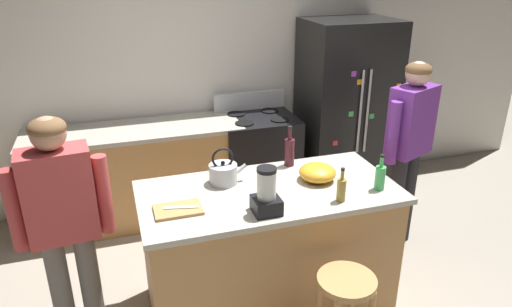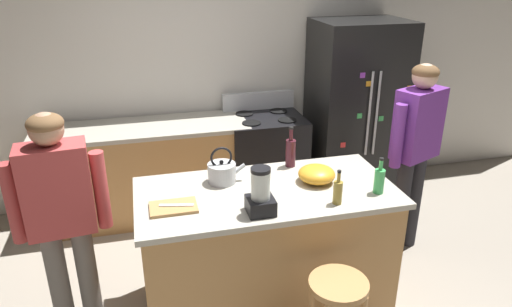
# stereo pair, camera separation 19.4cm
# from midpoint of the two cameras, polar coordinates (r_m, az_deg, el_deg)

# --- Properties ---
(ground_plane) EXTENTS (14.00, 14.00, 0.00)m
(ground_plane) POSITION_cam_midpoint_polar(r_m,az_deg,el_deg) (3.76, 2.72, -17.34)
(ground_plane) COLOR #9E9384
(back_wall) EXTENTS (8.00, 0.10, 2.70)m
(back_wall) POSITION_cam_midpoint_polar(r_m,az_deg,el_deg) (4.89, -3.68, 10.09)
(back_wall) COLOR silver
(back_wall) RESTS_ON ground_plane
(kitchen_island) EXTENTS (1.78, 0.86, 0.94)m
(kitchen_island) POSITION_cam_midpoint_polar(r_m,az_deg,el_deg) (3.48, 2.87, -11.36)
(kitchen_island) COLOR #B7844C
(kitchen_island) RESTS_ON ground_plane
(back_counter_run) EXTENTS (2.00, 0.64, 0.94)m
(back_counter_run) POSITION_cam_midpoint_polar(r_m,az_deg,el_deg) (4.72, -12.08, -2.18)
(back_counter_run) COLOR #B7844C
(back_counter_run) RESTS_ON ground_plane
(refrigerator) EXTENTS (0.90, 0.73, 1.86)m
(refrigerator) POSITION_cam_midpoint_polar(r_m,az_deg,el_deg) (5.03, 13.07, 4.92)
(refrigerator) COLOR black
(refrigerator) RESTS_ON ground_plane
(stove_range) EXTENTS (0.76, 0.65, 1.12)m
(stove_range) POSITION_cam_midpoint_polar(r_m,az_deg,el_deg) (4.86, 2.24, -0.75)
(stove_range) COLOR black
(stove_range) RESTS_ON ground_plane
(person_by_island_left) EXTENTS (0.60, 0.26, 1.61)m
(person_by_island_left) POSITION_cam_midpoint_polar(r_m,az_deg,el_deg) (3.12, -20.97, -6.54)
(person_by_island_left) COLOR #66605B
(person_by_island_left) RESTS_ON ground_plane
(person_by_sink_right) EXTENTS (0.58, 0.36, 1.66)m
(person_by_sink_right) POSITION_cam_midpoint_polar(r_m,az_deg,el_deg) (4.11, 20.11, 1.23)
(person_by_sink_right) COLOR #26262B
(person_by_sink_right) RESTS_ON ground_plane
(bar_stool) EXTENTS (0.36, 0.36, 0.65)m
(bar_stool) POSITION_cam_midpoint_polar(r_m,az_deg,el_deg) (3.03, 11.74, -17.18)
(bar_stool) COLOR #B7844C
(bar_stool) RESTS_ON ground_plane
(blender_appliance) EXTENTS (0.17, 0.17, 0.31)m
(blender_appliance) POSITION_cam_midpoint_polar(r_m,az_deg,el_deg) (2.90, 2.48, -4.99)
(blender_appliance) COLOR black
(blender_appliance) RESTS_ON kitchen_island
(bottle_soda) EXTENTS (0.07, 0.07, 0.26)m
(bottle_soda) POSITION_cam_midpoint_polar(r_m,az_deg,el_deg) (3.29, 16.38, -3.14)
(bottle_soda) COLOR #3FB259
(bottle_soda) RESTS_ON kitchen_island
(bottle_vinegar) EXTENTS (0.06, 0.06, 0.24)m
(bottle_vinegar) POSITION_cam_midpoint_polar(r_m,az_deg,el_deg) (3.09, 11.69, -4.56)
(bottle_vinegar) COLOR olive
(bottle_vinegar) RESTS_ON kitchen_island
(bottle_wine) EXTENTS (0.08, 0.08, 0.32)m
(bottle_wine) POSITION_cam_midpoint_polar(r_m,az_deg,el_deg) (3.56, 5.78, 0.18)
(bottle_wine) COLOR #471923
(bottle_wine) RESTS_ON kitchen_island
(mixing_bowl) EXTENTS (0.26, 0.26, 0.12)m
(mixing_bowl) POSITION_cam_midpoint_polar(r_m,az_deg,el_deg) (3.36, 9.02, -2.51)
(mixing_bowl) COLOR orange
(mixing_bowl) RESTS_ON kitchen_island
(tea_kettle) EXTENTS (0.28, 0.20, 0.27)m
(tea_kettle) POSITION_cam_midpoint_polar(r_m,az_deg,el_deg) (3.31, -2.48, -2.27)
(tea_kettle) COLOR #B7BABF
(tea_kettle) RESTS_ON kitchen_island
(cutting_board) EXTENTS (0.30, 0.20, 0.02)m
(cutting_board) POSITION_cam_midpoint_polar(r_m,az_deg,el_deg) (3.03, -8.19, -6.50)
(cutting_board) COLOR #B7844C
(cutting_board) RESTS_ON kitchen_island
(chef_knife) EXTENTS (0.22, 0.08, 0.01)m
(chef_knife) POSITION_cam_midpoint_polar(r_m,az_deg,el_deg) (3.03, -7.82, -6.25)
(chef_knife) COLOR #B7BABF
(chef_knife) RESTS_ON cutting_board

